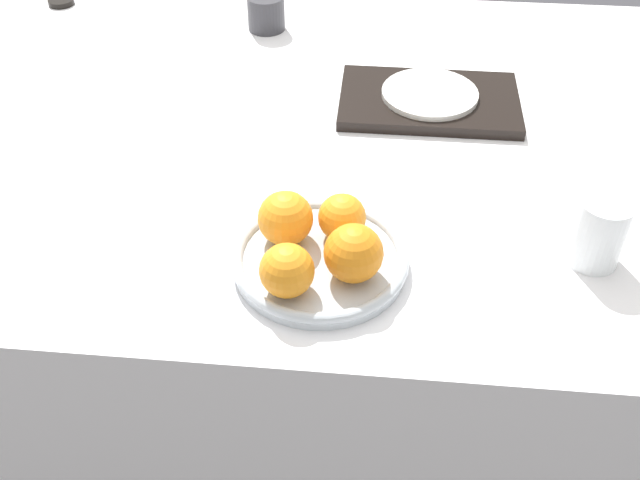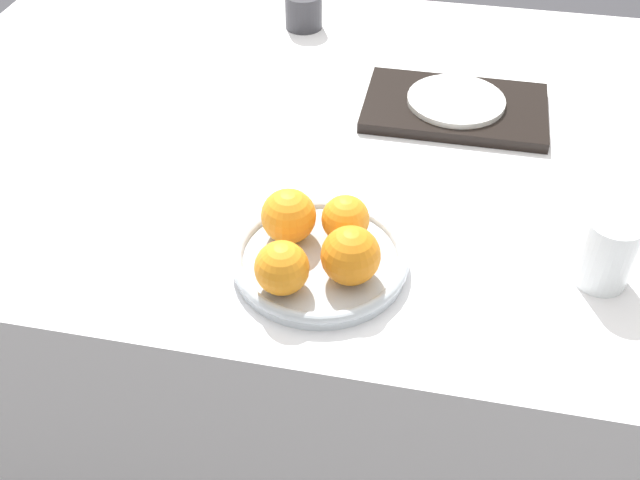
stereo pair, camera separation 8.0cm
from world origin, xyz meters
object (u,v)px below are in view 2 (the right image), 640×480
(orange_1, at_px, (351,256))
(side_plate, at_px, (456,100))
(cup_1, at_px, (304,11))
(orange_2, at_px, (345,219))
(fruit_platter, at_px, (320,260))
(water_glass, at_px, (607,252))
(orange_0, at_px, (289,216))
(serving_tray, at_px, (455,108))
(orange_3, at_px, (282,268))

(orange_1, xyz_separation_m, side_plate, (0.11, 0.47, -0.03))
(orange_1, height_order, cup_1, orange_1)
(orange_1, bearing_deg, cup_1, 106.92)
(orange_2, bearing_deg, fruit_platter, -118.70)
(fruit_platter, distance_m, water_glass, 0.38)
(orange_1, relative_size, side_plate, 0.46)
(orange_1, distance_m, orange_2, 0.08)
(fruit_platter, bearing_deg, orange_1, -33.45)
(orange_0, bearing_deg, serving_tray, 63.24)
(side_plate, bearing_deg, orange_0, -116.76)
(orange_0, bearing_deg, water_glass, 2.57)
(orange_0, relative_size, orange_1, 0.98)
(fruit_platter, xyz_separation_m, side_plate, (0.16, 0.44, 0.01))
(orange_0, bearing_deg, orange_1, -32.92)
(side_plate, height_order, cup_1, cup_1)
(orange_1, relative_size, water_glass, 0.78)
(water_glass, distance_m, cup_1, 0.88)
(serving_tray, xyz_separation_m, cup_1, (-0.34, 0.28, 0.03))
(orange_2, relative_size, cup_1, 0.86)
(orange_3, relative_size, side_plate, 0.42)
(orange_3, distance_m, serving_tray, 0.55)
(orange_1, distance_m, side_plate, 0.49)
(fruit_platter, height_order, serving_tray, fruit_platter)
(orange_0, xyz_separation_m, cup_1, (-0.13, 0.69, -0.02))
(fruit_platter, relative_size, water_glass, 2.41)
(orange_1, height_order, side_plate, orange_1)
(orange_2, relative_size, serving_tray, 0.21)
(orange_3, distance_m, side_plate, 0.55)
(orange_2, bearing_deg, serving_tray, 71.80)
(water_glass, height_order, side_plate, water_glass)
(water_glass, distance_m, serving_tray, 0.45)
(fruit_platter, relative_size, orange_2, 3.64)
(orange_3, distance_m, cup_1, 0.81)
(orange_3, bearing_deg, orange_1, 24.02)
(orange_2, height_order, water_glass, water_glass)
(fruit_platter, distance_m, orange_0, 0.07)
(orange_0, relative_size, serving_tray, 0.24)
(orange_1, xyz_separation_m, orange_3, (-0.08, -0.04, -0.00))
(fruit_platter, xyz_separation_m, orange_0, (-0.05, 0.03, 0.04))
(serving_tray, bearing_deg, cup_1, 140.30)
(water_glass, bearing_deg, orange_3, -163.85)
(cup_1, bearing_deg, orange_1, -73.08)
(fruit_platter, bearing_deg, cup_1, 104.16)
(water_glass, height_order, serving_tray, water_glass)
(orange_0, distance_m, orange_1, 0.12)
(orange_3, relative_size, cup_1, 0.92)
(orange_3, bearing_deg, side_plate, 69.39)
(fruit_platter, height_order, side_plate, side_plate)
(cup_1, bearing_deg, orange_3, -79.51)
(serving_tray, bearing_deg, water_glass, -60.56)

